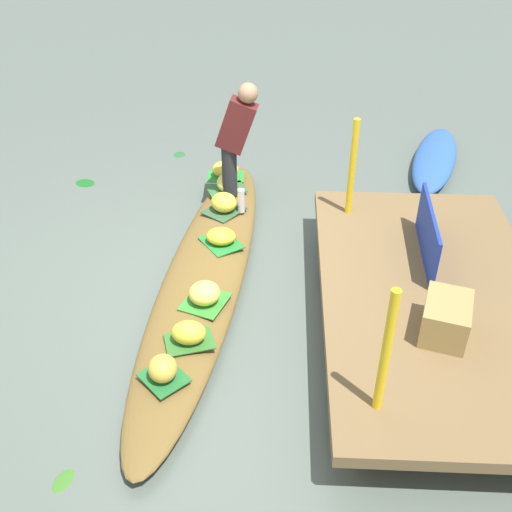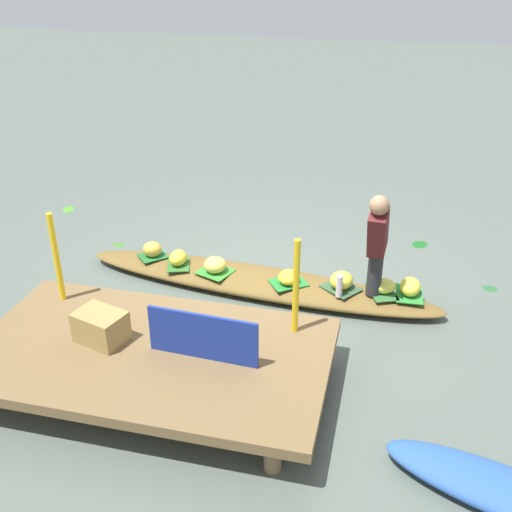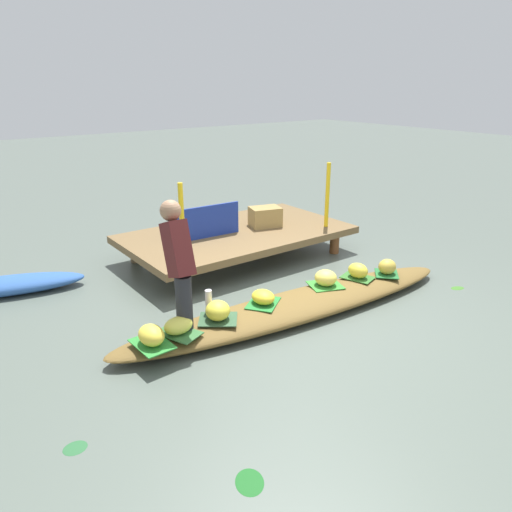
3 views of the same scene
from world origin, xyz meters
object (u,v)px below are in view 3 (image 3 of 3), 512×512
(vendor_boat, at_px, (297,306))
(banana_bunch_1, at_px, (178,325))
(water_bottle, at_px, (209,302))
(banana_bunch_6, at_px, (358,271))
(moored_boat, at_px, (4,286))
(produce_crate, at_px, (265,217))
(market_banner, at_px, (207,222))
(banana_bunch_2, at_px, (387,267))
(banana_bunch_0, at_px, (263,297))
(banana_bunch_3, at_px, (151,335))
(banana_bunch_4, at_px, (326,278))
(banana_bunch_5, at_px, (218,310))
(vendor_person, at_px, (178,259))

(vendor_boat, height_order, banana_bunch_1, banana_bunch_1)
(vendor_boat, height_order, water_bottle, water_bottle)
(banana_bunch_6, bearing_deg, water_bottle, 172.19)
(moored_boat, height_order, produce_crate, produce_crate)
(market_banner, relative_size, produce_crate, 2.27)
(banana_bunch_2, bearing_deg, banana_bunch_0, 171.87)
(banana_bunch_1, xyz_separation_m, market_banner, (1.46, 1.85, 0.34))
(banana_bunch_1, xyz_separation_m, banana_bunch_3, (-0.29, -0.03, 0.01))
(vendor_boat, bearing_deg, banana_bunch_6, 5.26)
(water_bottle, bearing_deg, market_banner, 58.81)
(vendor_boat, height_order, banana_bunch_2, banana_bunch_2)
(banana_bunch_3, bearing_deg, produce_crate, 33.96)
(banana_bunch_0, distance_m, banana_bunch_4, 0.88)
(produce_crate, bearing_deg, moored_boat, 169.10)
(banana_bunch_6, bearing_deg, market_banner, 116.33)
(banana_bunch_4, xyz_separation_m, banana_bunch_5, (-1.48, 0.02, 0.01))
(banana_bunch_0, height_order, market_banner, market_banner)
(moored_boat, relative_size, banana_bunch_6, 7.10)
(vendor_boat, bearing_deg, banana_bunch_4, 12.78)
(vendor_person, distance_m, water_bottle, 0.67)
(moored_boat, xyz_separation_m, water_bottle, (1.52, -2.29, 0.22))
(banana_bunch_3, relative_size, banana_bunch_5, 1.10)
(moored_boat, bearing_deg, water_bottle, -39.12)
(banana_bunch_2, height_order, banana_bunch_6, banana_bunch_2)
(banana_bunch_1, distance_m, banana_bunch_4, 1.93)
(banana_bunch_5, distance_m, produce_crate, 2.69)
(moored_boat, height_order, banana_bunch_6, banana_bunch_6)
(banana_bunch_4, bearing_deg, banana_bunch_6, -7.64)
(moored_boat, bearing_deg, vendor_person, -46.30)
(banana_bunch_0, bearing_deg, banana_bunch_1, -177.67)
(banana_bunch_0, distance_m, market_banner, 1.89)
(banana_bunch_5, bearing_deg, banana_bunch_0, 2.55)
(banana_bunch_3, bearing_deg, banana_bunch_6, -0.81)
(banana_bunch_0, xyz_separation_m, banana_bunch_5, (-0.59, -0.03, 0.02))
(moored_boat, xyz_separation_m, market_banner, (2.52, -0.64, 0.52))
(moored_boat, bearing_deg, banana_bunch_4, -22.52)
(banana_bunch_3, height_order, vendor_person, vendor_person)
(banana_bunch_1, height_order, vendor_person, vendor_person)
(banana_bunch_0, bearing_deg, vendor_boat, -16.46)
(banana_bunch_0, height_order, produce_crate, produce_crate)
(banana_bunch_6, relative_size, produce_crate, 0.60)
(vendor_boat, height_order, vendor_person, vendor_person)
(banana_bunch_5, distance_m, market_banner, 2.12)
(vendor_boat, distance_m, moored_boat, 3.58)
(moored_boat, xyz_separation_m, banana_bunch_0, (2.11, -2.44, 0.17))
(banana_bunch_5, distance_m, banana_bunch_6, 1.96)
(moored_boat, relative_size, produce_crate, 4.26)
(water_bottle, bearing_deg, moored_boat, 123.59)
(water_bottle, height_order, produce_crate, produce_crate)
(vendor_boat, bearing_deg, banana_bunch_3, -176.06)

